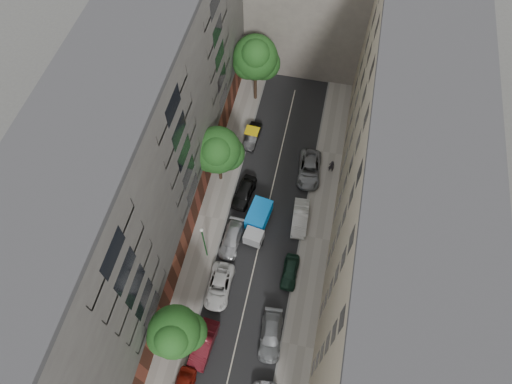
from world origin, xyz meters
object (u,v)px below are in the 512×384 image
(car_right_3, at_px, (300,218))
(pedestrian, at_px, (331,166))
(tarp_truck, at_px, (257,222))
(car_right_2, at_px, (290,272))
(car_right_1, at_px, (271,336))
(car_left_5, at_px, (252,136))
(tree_mid, at_px, (218,152))
(car_left_3, at_px, (232,239))
(car_right_4, at_px, (309,169))
(tree_far, at_px, (256,59))
(tree_near, at_px, (175,334))
(car_left_1, at_px, (203,344))
(car_left_4, at_px, (244,192))
(car_left_2, at_px, (219,286))
(lamp_post, at_px, (204,240))

(car_right_3, height_order, pedestrian, pedestrian)
(tarp_truck, distance_m, car_right_2, 6.11)
(car_right_1, xyz_separation_m, pedestrian, (2.96, 19.35, 0.35))
(car_left_5, xyz_separation_m, tree_mid, (-2.15, -6.11, 4.60))
(car_left_3, bearing_deg, tree_mid, 115.14)
(car_right_3, distance_m, car_right_4, 6.20)
(car_right_4, xyz_separation_m, tree_mid, (-9.35, -2.91, 4.53))
(car_right_3, bearing_deg, tarp_truck, -162.37)
(tree_far, bearing_deg, tree_mid, -95.73)
(tree_near, bearing_deg, car_left_1, 18.50)
(car_left_4, relative_size, car_right_3, 0.96)
(car_right_4, bearing_deg, tree_near, -115.26)
(car_right_4, distance_m, tree_far, 13.76)
(car_left_3, height_order, car_right_2, car_left_3)
(car_left_2, relative_size, tree_near, 0.62)
(tree_near, bearing_deg, car_left_4, 84.21)
(car_left_5, xyz_separation_m, tree_near, (-0.90, -24.41, 4.76))
(car_right_2, bearing_deg, tarp_truck, 133.80)
(tarp_truck, xyz_separation_m, car_left_5, (-3.00, 11.02, -0.58))
(car_left_3, distance_m, car_right_1, 10.36)
(car_left_4, relative_size, car_left_5, 1.07)
(tarp_truck, distance_m, car_left_5, 11.43)
(car_right_4, bearing_deg, lamp_post, -129.55)
(car_right_4, xyz_separation_m, tree_near, (-8.10, -21.21, 4.69))
(tarp_truck, relative_size, car_left_5, 1.27)
(car_right_2, bearing_deg, car_left_3, 161.03)
(car_left_1, bearing_deg, car_left_4, 94.60)
(car_left_3, height_order, car_left_5, car_left_5)
(car_left_2, bearing_deg, tree_near, -106.74)
(car_left_3, bearing_deg, car_left_2, -87.44)
(car_right_3, xyz_separation_m, tree_mid, (-9.35, 3.29, 4.52))
(tree_far, bearing_deg, tarp_truck, -77.28)
(car_left_5, xyz_separation_m, car_right_3, (7.20, -9.40, 0.08))
(car_right_4, bearing_deg, car_right_1, -96.28)
(tree_mid, bearing_deg, car_right_2, -44.87)
(tarp_truck, bearing_deg, lamp_post, -127.12)
(tree_mid, height_order, tree_far, tree_far)
(car_left_1, height_order, pedestrian, pedestrian)
(car_left_1, xyz_separation_m, lamp_post, (-2.08, 8.62, 3.05))
(pedestrian, bearing_deg, car_left_2, 60.06)
(car_left_5, bearing_deg, car_left_4, -80.23)
(car_right_3, height_order, tree_near, tree_near)
(car_left_3, distance_m, pedestrian, 13.86)
(car_left_3, bearing_deg, car_right_4, 59.94)
(tree_far, bearing_deg, car_left_4, -83.00)
(car_right_2, bearing_deg, tree_far, 110.60)
(car_right_2, bearing_deg, car_left_1, -127.11)
(car_left_1, distance_m, car_left_2, 5.55)
(car_left_1, height_order, tree_mid, tree_mid)
(car_left_3, height_order, pedestrian, pedestrian)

